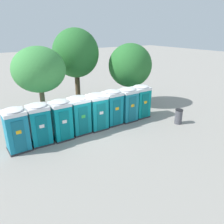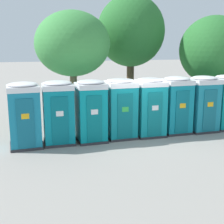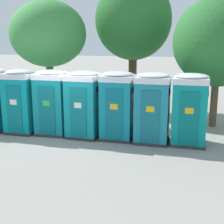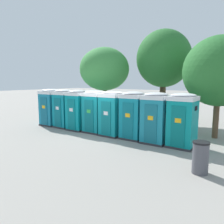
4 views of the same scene
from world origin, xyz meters
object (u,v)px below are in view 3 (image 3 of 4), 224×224
portapotty_2 (21,101)px  portapotty_5 (118,105)px  street_tree_2 (218,42)px  portapotty_7 (190,109)px  street_tree_1 (48,34)px  portapotty_6 (152,108)px  portapotty_3 (53,102)px  street_tree_0 (133,20)px  portapotty_4 (84,104)px

portapotty_2 → portapotty_5: bearing=2.5°
portapotty_2 → street_tree_2: street_tree_2 is taller
portapotty_7 → street_tree_1: bearing=156.9°
portapotty_7 → portapotty_2: bearing=-178.5°
portapotty_6 → street_tree_2: bearing=50.9°
portapotty_6 → portapotty_7: (1.31, 0.08, 0.00)m
portapotty_2 → street_tree_2: 8.36m
portapotty_5 → portapotty_7: (2.61, 0.01, -0.00)m
street_tree_2 → street_tree_1: bearing=178.8°
portapotty_3 → street_tree_2: bearing=24.1°
portapotty_7 → street_tree_0: 6.70m
portapotty_2 → portapotty_5: 3.92m
portapotty_3 → portapotty_7: size_ratio=1.00×
portapotty_3 → street_tree_1: 4.21m
portapotty_2 → portapotty_5: same height
portapotty_2 → portapotty_7: bearing=1.5°
portapotty_7 → portapotty_4: bearing=-178.4°
portapotty_6 → portapotty_3: bearing=179.5°
portapotty_3 → portapotty_2: bearing=-174.5°
portapotty_7 → street_tree_0: bearing=121.5°
portapotty_5 → portapotty_7: size_ratio=1.00×
portapotty_5 → portapotty_2: bearing=-177.5°
street_tree_1 → street_tree_2: street_tree_1 is taller
portapotty_5 → street_tree_2: (3.58, 2.72, 2.30)m
portapotty_5 → street_tree_0: bearing=94.9°
street_tree_0 → portapotty_7: bearing=-58.5°
portapotty_5 → portapotty_3: bearing=-179.0°
street_tree_1 → portapotty_3: bearing=-62.9°
portapotty_4 → portapotty_7: size_ratio=1.00×
portapotty_5 → portapotty_7: same height
portapotty_5 → portapotty_6: same height
portapotty_2 → portapotty_7: same height
portapotty_4 → portapotty_5: 1.31m
street_tree_0 → street_tree_2: 4.70m
portapotty_4 → street_tree_0: 6.12m
portapotty_5 → street_tree_1: 5.67m
portapotty_4 → street_tree_0: size_ratio=0.38×
portapotty_6 → street_tree_1: 6.71m
portapotty_4 → portapotty_7: (3.92, 0.11, -0.00)m
portapotty_7 → street_tree_2: street_tree_2 is taller
portapotty_3 → street_tree_0: size_ratio=0.38×
portapotty_3 → street_tree_0: 6.40m
portapotty_3 → street_tree_2: 7.16m
portapotty_4 → street_tree_1: street_tree_1 is taller
portapotty_2 → street_tree_0: 7.04m
portapotty_7 → street_tree_0: (-3.04, 4.95, 3.34)m
portapotty_5 → street_tree_1: bearing=145.0°
portapotty_3 → portapotty_5: bearing=1.0°
portapotty_4 → street_tree_2: size_ratio=0.47×
portapotty_6 → portapotty_7: size_ratio=1.00×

